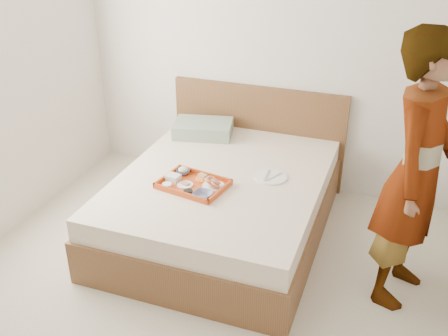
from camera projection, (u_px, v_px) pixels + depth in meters
ground at (181, 312)px, 3.48m from camera, size 3.50×4.00×0.01m
wall_back at (269, 48)px, 4.54m from camera, size 3.50×0.01×2.60m
bed at (222, 203)px, 4.21m from camera, size 1.65×2.00×0.53m
headboard at (258, 134)px, 4.92m from camera, size 1.65×0.06×0.95m
pillow at (203, 129)px, 4.74m from camera, size 0.59×0.46×0.13m
tray at (193, 184)px, 3.91m from camera, size 0.55×0.44×0.04m
prawn_plate at (213, 186)px, 3.89m from camera, size 0.20×0.20×0.01m
navy_bowl_big at (203, 195)px, 3.75m from camera, size 0.16×0.16×0.03m
sauce_dish at (188, 192)px, 3.79m from camera, size 0.08×0.08×0.03m
meat_plate at (185, 185)px, 3.91m from camera, size 0.14×0.14×0.01m
bread_plate at (203, 179)px, 3.99m from camera, size 0.14×0.14×0.01m
salad_bowl at (183, 172)px, 4.07m from camera, size 0.13×0.13×0.03m
plastic_tub at (173, 178)px, 3.97m from camera, size 0.12×0.10×0.04m
cheese_round at (167, 185)px, 3.89m from camera, size 0.08×0.08×0.03m
dinner_plate at (271, 177)px, 4.04m from camera, size 0.31×0.31×0.01m
person at (417, 174)px, 3.26m from camera, size 0.61×0.77×1.86m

